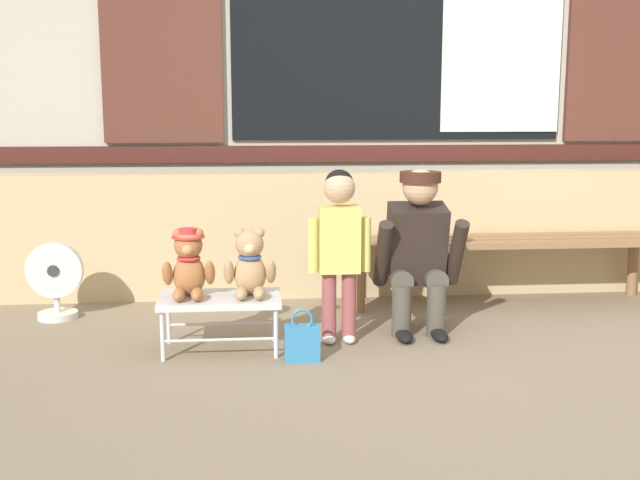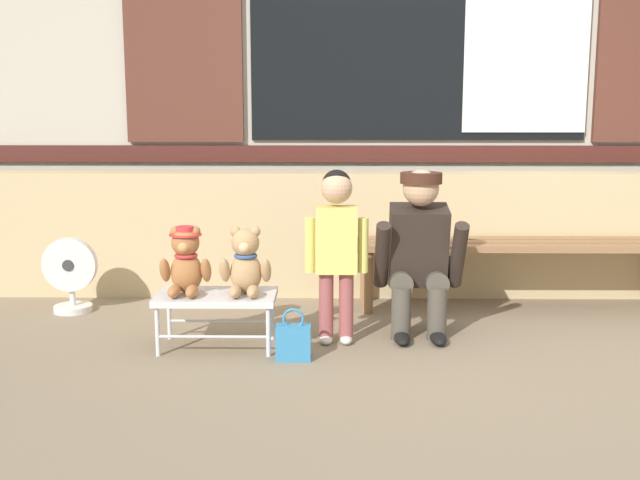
% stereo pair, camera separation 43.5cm
% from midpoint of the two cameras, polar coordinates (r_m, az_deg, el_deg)
% --- Properties ---
extents(ground_plane, '(60.00, 60.00, 0.00)m').
position_cam_midpoint_polar(ground_plane, '(4.13, 7.16, -8.51)').
color(ground_plane, '#84725B').
extents(brick_low_wall, '(7.41, 0.25, 0.85)m').
position_cam_midpoint_polar(brick_low_wall, '(5.39, 4.07, 0.54)').
color(brick_low_wall, tan).
rests_on(brick_low_wall, ground).
extents(shop_facade, '(7.56, 0.26, 3.54)m').
position_cam_midpoint_polar(shop_facade, '(5.85, 3.45, 14.55)').
color(shop_facade, '#B7B2A3').
rests_on(shop_facade, ground).
extents(wooden_bench_long, '(2.10, 0.40, 0.44)m').
position_cam_midpoint_polar(wooden_bench_long, '(5.17, 11.01, -0.60)').
color(wooden_bench_long, '#8E6642').
rests_on(wooden_bench_long, ground).
extents(small_display_bench, '(0.64, 0.36, 0.30)m').
position_cam_midpoint_polar(small_display_bench, '(4.18, -10.34, -4.56)').
color(small_display_bench, silver).
rests_on(small_display_bench, ground).
extents(teddy_bear_with_hat, '(0.28, 0.27, 0.36)m').
position_cam_midpoint_polar(teddy_bear_with_hat, '(4.15, -12.62, -1.81)').
color(teddy_bear_with_hat, '#A86B3D').
rests_on(teddy_bear_with_hat, small_display_bench).
extents(teddy_bear_plain, '(0.28, 0.26, 0.36)m').
position_cam_midpoint_polar(teddy_bear_plain, '(4.12, -8.21, -1.88)').
color(teddy_bear_plain, tan).
rests_on(teddy_bear_plain, small_display_bench).
extents(child_standing, '(0.35, 0.18, 0.96)m').
position_cam_midpoint_polar(child_standing, '(4.19, -1.54, 0.20)').
color(child_standing, '#994C4C').
rests_on(child_standing, ground).
extents(adult_crouching, '(0.50, 0.49, 0.95)m').
position_cam_midpoint_polar(adult_crouching, '(4.41, 4.50, -0.82)').
color(adult_crouching, '#4C473D').
rests_on(adult_crouching, ground).
extents(handbag_on_ground, '(0.18, 0.11, 0.27)m').
position_cam_midpoint_polar(handbag_on_ground, '(4.02, -4.45, -7.53)').
color(handbag_on_ground, teal).
rests_on(handbag_on_ground, ground).
extents(floor_fan, '(0.34, 0.24, 0.48)m').
position_cam_midpoint_polar(floor_fan, '(5.07, -21.26, -2.86)').
color(floor_fan, silver).
rests_on(floor_fan, ground).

